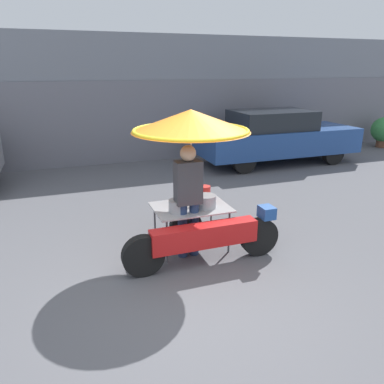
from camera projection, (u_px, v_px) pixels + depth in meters
ground_plane at (191, 293)px, 4.72m from camera, size 36.00×36.00×0.00m
shopfront_building at (101, 99)px, 11.40m from camera, size 28.00×2.06×3.62m
vendor_motorcycle_cart at (193, 148)px, 5.34m from camera, size 2.36×1.71×2.15m
vendor_person at (188, 196)px, 5.39m from camera, size 0.38×0.23×1.69m
parked_car at (276, 136)px, 10.91m from camera, size 4.68×1.73×1.54m
potted_plant at (384, 130)px, 13.16m from camera, size 0.87×0.87×1.05m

